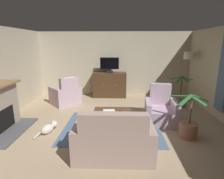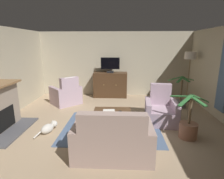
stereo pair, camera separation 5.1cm
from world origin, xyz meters
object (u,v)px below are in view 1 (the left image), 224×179
object	(u,v)px
coffee_table	(112,112)
folded_newspaper	(109,111)
armchair_beside_cabinet	(66,95)
potted_plant_leafy_by_curtain	(180,100)
tv_cabinet	(110,85)
television	(110,65)
sofa_floral	(114,141)
cat	(49,128)
potted_plant_tall_palm_by_window	(188,128)
armchair_near_window	(161,111)
floor_lamp	(189,59)
tv_remote	(119,112)

from	to	relation	value
coffee_table	folded_newspaper	size ratio (longest dim) A/B	3.25
folded_newspaper	armchair_beside_cabinet	distance (m)	2.37
potted_plant_leafy_by_curtain	coffee_table	bearing A→B (deg)	-144.37
coffee_table	potted_plant_leafy_by_curtain	size ratio (longest dim) A/B	0.92
tv_cabinet	television	bearing A→B (deg)	-90.00
sofa_floral	armchair_beside_cabinet	bearing A→B (deg)	120.15
folded_newspaper	cat	bearing A→B (deg)	-168.20
potted_plant_tall_palm_by_window	cat	distance (m)	3.28
folded_newspaper	armchair_beside_cabinet	xyz separation A→B (m)	(-1.62, 1.73, -0.09)
coffee_table	armchair_near_window	distance (m)	1.35
tv_cabinet	folded_newspaper	size ratio (longest dim) A/B	4.38
television	tv_cabinet	bearing A→B (deg)	90.00
armchair_near_window	floor_lamp	xyz separation A→B (m)	(1.35, 1.91, 1.24)
potted_plant_tall_palm_by_window	tv_cabinet	bearing A→B (deg)	120.84
armchair_near_window	coffee_table	bearing A→B (deg)	-165.58
tv_cabinet	sofa_floral	world-z (taller)	tv_cabinet
coffee_table	armchair_beside_cabinet	distance (m)	2.42
tv_cabinet	armchair_near_window	distance (m)	2.85
coffee_table	armchair_beside_cabinet	world-z (taller)	armchair_beside_cabinet
tv_remote	folded_newspaper	size ratio (longest dim) A/B	0.57
tv_cabinet	potted_plant_leafy_by_curtain	distance (m)	2.70
tv_cabinet	tv_remote	bearing A→B (deg)	-82.44
armchair_beside_cabinet	cat	distance (m)	2.17
television	armchair_near_window	world-z (taller)	television
television	armchair_near_window	xyz separation A→B (m)	(1.52, -2.35, -0.99)
potted_plant_tall_palm_by_window	tv_remote	bearing A→B (deg)	164.84
coffee_table	armchair_near_window	xyz separation A→B (m)	(1.31, 0.34, -0.06)
television	cat	world-z (taller)	television
armchair_beside_cabinet	potted_plant_leafy_by_curtain	bearing A→B (deg)	-1.73
floor_lamp	tv_cabinet	bearing A→B (deg)	170.21
potted_plant_tall_palm_by_window	potted_plant_leafy_by_curtain	bearing A→B (deg)	77.28
folded_newspaper	tv_cabinet	bearing A→B (deg)	87.94
tv_cabinet	cat	world-z (taller)	tv_cabinet
television	folded_newspaper	size ratio (longest dim) A/B	2.43
potted_plant_tall_palm_by_window	potted_plant_leafy_by_curtain	distance (m)	2.19
tv_cabinet	armchair_near_window	bearing A→B (deg)	-57.76
tv_remote	cat	world-z (taller)	tv_remote
tv_cabinet	folded_newspaper	xyz separation A→B (m)	(0.12, -2.75, -0.05)
tv_cabinet	folded_newspaper	distance (m)	2.75
television	coffee_table	bearing A→B (deg)	-85.54
armchair_near_window	armchair_beside_cabinet	distance (m)	3.32
cat	potted_plant_leafy_by_curtain	bearing A→B (deg)	28.39
folded_newspaper	sofa_floral	size ratio (longest dim) A/B	0.20
folded_newspaper	floor_lamp	size ratio (longest dim) A/B	0.17
tv_remote	sofa_floral	distance (m)	1.25
tv_remote	potted_plant_leafy_by_curtain	distance (m)	2.68
tv_cabinet	potted_plant_leafy_by_curtain	bearing A→B (deg)	-25.09
sofa_floral	armchair_beside_cabinet	size ratio (longest dim) A/B	1.22
television	cat	bearing A→B (deg)	-112.89
television	cat	distance (m)	3.59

